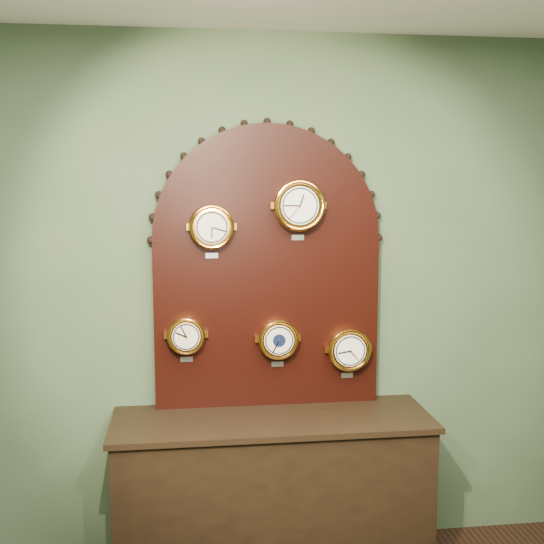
{
  "coord_description": "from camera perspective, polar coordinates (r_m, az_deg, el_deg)",
  "views": [
    {
      "loc": [
        -0.42,
        -1.06,
        2.03
      ],
      "look_at": [
        0.0,
        2.25,
        1.58
      ],
      "focal_mm": 44.41,
      "sensor_mm": 36.0,
      "label": 1
    }
  ],
  "objects": [
    {
      "name": "roman_clock",
      "position": [
        3.45,
        -5.13,
        3.82
      ],
      "size": [
        0.23,
        0.08,
        0.28
      ],
      "color": "orange",
      "rests_on": "display_board"
    },
    {
      "name": "tide_clock",
      "position": [
        3.66,
        6.55,
        -6.55
      ],
      "size": [
        0.23,
        0.08,
        0.28
      ],
      "color": "orange",
      "rests_on": "display_board"
    },
    {
      "name": "hygrometer",
      "position": [
        3.54,
        -7.29,
        -5.36
      ],
      "size": [
        0.2,
        0.08,
        0.25
      ],
      "color": "orange",
      "rests_on": "display_board"
    },
    {
      "name": "shop_counter",
      "position": [
        3.7,
        0.04,
        -18.47
      ],
      "size": [
        1.6,
        0.5,
        0.8
      ],
      "primitive_type": "cube",
      "color": "black",
      "rests_on": "ground_plane"
    },
    {
      "name": "display_board",
      "position": [
        3.56,
        -0.41,
        1.17
      ],
      "size": [
        1.26,
        0.06,
        1.53
      ],
      "color": "black",
      "rests_on": "shop_counter"
    },
    {
      "name": "barometer",
      "position": [
        3.57,
        0.54,
        -5.72
      ],
      "size": [
        0.22,
        0.08,
        0.27
      ],
      "color": "orange",
      "rests_on": "display_board"
    },
    {
      "name": "arabic_clock",
      "position": [
        3.49,
        2.31,
        5.65
      ],
      "size": [
        0.27,
        0.08,
        0.32
      ],
      "color": "orange",
      "rests_on": "display_board"
    },
    {
      "name": "wall_back",
      "position": [
        3.64,
        -0.5,
        -2.28
      ],
      "size": [
        4.0,
        0.0,
        4.0
      ],
      "primitive_type": "plane",
      "rotation": [
        1.57,
        0.0,
        0.0
      ],
      "color": "#41573B",
      "rests_on": "ground"
    }
  ]
}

